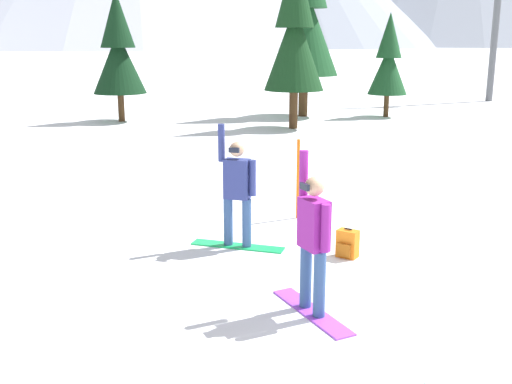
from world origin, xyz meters
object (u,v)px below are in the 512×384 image
pine_tree_leaning (118,51)px  backpack_orange (347,244)px  snowboarder_foreground (313,240)px  trail_marker_pole (298,179)px  pine_tree_young (305,13)px  pine_tree_broad (389,60)px  snowboarder_midground (237,191)px  pine_tree_short (295,32)px

pine_tree_leaning → backpack_orange: bearing=-78.1°
snowboarder_foreground → pine_tree_leaning: bearing=97.5°
backpack_orange → trail_marker_pole: 2.32m
pine_tree_young → pine_tree_leaning: 7.88m
trail_marker_pole → pine_tree_leaning: size_ratio=0.29×
backpack_orange → pine_tree_broad: size_ratio=0.11×
pine_tree_broad → pine_tree_leaning: size_ratio=0.85×
trail_marker_pole → pine_tree_broad: bearing=61.2°
snowboarder_midground → pine_tree_broad: pine_tree_broad is taller
pine_tree_broad → snowboarder_midground: bearing=-120.5°
snowboarder_foreground → backpack_orange: bearing=58.7°
snowboarder_midground → pine_tree_young: bearing=70.9°
backpack_orange → pine_tree_leaning: (-3.59, 17.12, 2.60)m
trail_marker_pole → pine_tree_short: (2.97, 11.57, 2.76)m
trail_marker_pole → pine_tree_broad: 16.24m
snowboarder_midground → pine_tree_leaning: pine_tree_leaning is taller
pine_tree_young → snowboarder_midground: bearing=-109.1°
snowboarder_foreground → pine_tree_young: bearing=74.7°
backpack_orange → pine_tree_young: (4.13, 17.34, 4.12)m
snowboarder_foreground → pine_tree_young: size_ratio=0.25×
snowboarder_midground → pine_tree_leaning: 16.52m
snowboarder_midground → backpack_orange: (1.60, -0.83, -0.74)m
snowboarder_midground → trail_marker_pole: size_ratio=1.33×
snowboarder_foreground → snowboarder_midground: 2.71m
snowboarder_foreground → snowboarder_midground: bearing=100.3°
snowboarder_foreground → pine_tree_leaning: 19.20m
pine_tree_broad → pine_tree_young: (-3.46, 0.94, 1.95)m
snowboarder_midground → backpack_orange: bearing=-27.4°
trail_marker_pole → pine_tree_young: (4.33, 15.09, 3.58)m
backpack_orange → pine_tree_leaning: bearing=101.9°
snowboarder_foreground → pine_tree_short: bearing=76.1°
pine_tree_young → pine_tree_short: (-1.36, -3.52, -0.81)m
snowboarder_midground → trail_marker_pole: snowboarder_midground is taller
pine_tree_young → pine_tree_short: size_ratio=1.23×
snowboarder_foreground → pine_tree_short: size_ratio=0.31×
backpack_orange → trail_marker_pole: size_ratio=0.31×
snowboarder_midground → pine_tree_leaning: size_ratio=0.39×
pine_tree_broad → pine_tree_young: bearing=164.8°
snowboarder_foreground → trail_marker_pole: snowboarder_foreground is taller
snowboarder_midground → trail_marker_pole: bearing=45.3°
pine_tree_young → pine_tree_leaning: pine_tree_young is taller
snowboarder_midground → pine_tree_broad: size_ratio=0.46×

